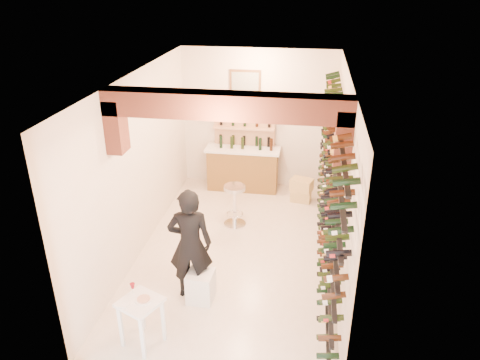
% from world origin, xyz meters
% --- Properties ---
extents(ground, '(6.00, 6.00, 0.00)m').
position_xyz_m(ground, '(0.00, 0.00, 0.00)').
color(ground, silver).
rests_on(ground, ground).
extents(room_shell, '(3.52, 6.02, 3.21)m').
position_xyz_m(room_shell, '(0.00, -0.26, 2.25)').
color(room_shell, silver).
rests_on(room_shell, ground).
extents(wine_rack, '(0.32, 5.70, 2.56)m').
position_xyz_m(wine_rack, '(1.53, 0.00, 1.55)').
color(wine_rack, black).
rests_on(wine_rack, ground).
extents(back_counter, '(1.70, 0.62, 1.29)m').
position_xyz_m(back_counter, '(-0.30, 2.65, 0.53)').
color(back_counter, brown).
rests_on(back_counter, ground).
extents(back_shelving, '(1.40, 0.31, 2.73)m').
position_xyz_m(back_shelving, '(-0.30, 2.89, 1.17)').
color(back_shelving, tan).
rests_on(back_shelving, ground).
extents(tasting_table, '(0.66, 0.66, 0.88)m').
position_xyz_m(tasting_table, '(-0.92, -2.46, 0.59)').
color(tasting_table, white).
rests_on(tasting_table, ground).
extents(white_stool, '(0.42, 0.42, 0.49)m').
position_xyz_m(white_stool, '(-0.35, -1.44, 0.25)').
color(white_stool, white).
rests_on(white_stool, ground).
extents(person, '(0.73, 0.54, 1.84)m').
position_xyz_m(person, '(-0.52, -1.32, 0.92)').
color(person, black).
rests_on(person, ground).
extents(chrome_barstool, '(0.45, 0.45, 0.87)m').
position_xyz_m(chrome_barstool, '(-0.20, 0.92, 0.50)').
color(chrome_barstool, silver).
rests_on(chrome_barstool, ground).
extents(crate_lower, '(0.47, 0.36, 0.26)m').
position_xyz_m(crate_lower, '(1.08, 2.20, 0.13)').
color(crate_lower, tan).
rests_on(crate_lower, ground).
extents(crate_upper, '(0.54, 0.45, 0.27)m').
position_xyz_m(crate_upper, '(1.08, 2.20, 0.40)').
color(crate_upper, tan).
rests_on(crate_upper, crate_lower).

